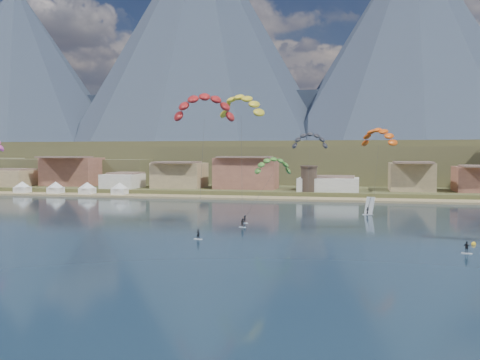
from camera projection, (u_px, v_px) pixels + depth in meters
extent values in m
plane|color=#0D1E31|center=(185.00, 272.00, 68.89)|extent=(2400.00, 2400.00, 0.00)
cube|color=tan|center=(290.00, 199.00, 172.25)|extent=(2200.00, 12.00, 0.90)
cube|color=brown|center=(341.00, 165.00, 615.01)|extent=(2200.00, 900.00, 4.00)
cube|color=brown|center=(398.00, 163.00, 274.34)|extent=(320.00, 150.00, 15.00)
cube|color=brown|center=(257.00, 158.00, 330.47)|extent=(380.00, 170.00, 18.00)
cone|color=#293245|center=(17.00, 72.00, 942.03)|extent=(400.00, 400.00, 300.00)
cone|color=#293245|center=(201.00, 39.00, 909.60)|extent=(460.00, 460.00, 400.00)
cone|color=#293245|center=(413.00, 45.00, 857.03)|extent=(440.00, 440.00, 360.00)
cube|color=#293245|center=(348.00, 127.00, 943.59)|extent=(2000.00, 200.00, 110.00)
cylinder|color=#47382D|center=(309.00, 180.00, 178.68)|extent=(5.20, 5.20, 8.00)
cylinder|color=#47382D|center=(309.00, 166.00, 178.45)|extent=(5.82, 5.82, 0.60)
cube|color=white|center=(22.00, 190.00, 192.61)|extent=(4.50, 4.50, 2.00)
pyramid|color=white|center=(22.00, 181.00, 192.45)|extent=(6.40, 6.40, 2.00)
cube|color=white|center=(56.00, 190.00, 189.81)|extent=(4.50, 4.50, 2.00)
pyramid|color=white|center=(56.00, 182.00, 189.65)|extent=(6.40, 6.40, 2.00)
cube|color=white|center=(87.00, 191.00, 187.23)|extent=(4.50, 4.50, 2.00)
pyramid|color=white|center=(87.00, 182.00, 187.07)|extent=(6.40, 6.40, 2.00)
cube|color=white|center=(120.00, 191.00, 184.65)|extent=(4.50, 4.50, 2.00)
pyramid|color=white|center=(120.00, 183.00, 184.49)|extent=(6.40, 6.40, 2.00)
cube|color=silver|center=(198.00, 239.00, 94.50)|extent=(1.54, 0.71, 0.10)
imported|color=black|center=(198.00, 234.00, 94.46)|extent=(0.69, 0.52, 1.70)
cylinder|color=#262626|center=(201.00, 173.00, 99.59)|extent=(0.05, 0.05, 23.31)
cube|color=silver|center=(242.00, 227.00, 109.41)|extent=(1.53, 0.94, 0.10)
imported|color=black|center=(242.00, 223.00, 109.36)|extent=(1.00, 0.90, 1.69)
cylinder|color=#262626|center=(242.00, 166.00, 115.66)|extent=(0.05, 0.05, 26.10)
cube|color=silver|center=(467.00, 253.00, 81.29)|extent=(1.58, 0.91, 0.10)
imported|color=black|center=(467.00, 247.00, 81.24)|extent=(1.11, 0.73, 1.75)
cube|color=silver|center=(245.00, 223.00, 115.81)|extent=(1.40, 0.95, 0.09)
imported|color=black|center=(245.00, 219.00, 115.76)|extent=(1.16, 0.96, 1.57)
cylinder|color=#262626|center=(260.00, 195.00, 121.01)|extent=(0.05, 0.05, 15.81)
cylinder|color=#262626|center=(308.00, 181.00, 129.82)|extent=(0.04, 0.04, 17.73)
cylinder|color=#262626|center=(379.00, 183.00, 116.89)|extent=(0.04, 0.04, 18.16)
cube|color=silver|center=(368.00, 215.00, 131.14)|extent=(2.50, 1.14, 0.12)
imported|color=black|center=(368.00, 211.00, 131.09)|extent=(0.93, 0.70, 1.73)
cube|color=white|center=(370.00, 206.00, 130.94)|extent=(1.41, 2.74, 4.13)
sphere|color=yellow|center=(474.00, 244.00, 88.97)|extent=(0.74, 0.74, 0.74)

